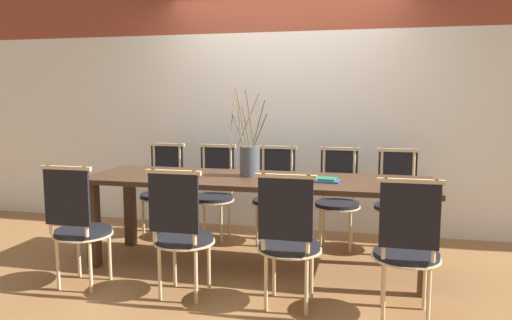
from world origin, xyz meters
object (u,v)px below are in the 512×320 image
dining_table (256,189)px  book_stack (324,180)px  chair_near_center (288,238)px  chair_far_center (275,193)px  vase_centerpiece (249,160)px

dining_table → book_stack: bearing=-5.1°
chair_near_center → dining_table: bearing=118.2°
dining_table → chair_near_center: size_ratio=3.04×
chair_near_center → chair_far_center: 1.59m
chair_far_center → book_stack: 1.04m
vase_centerpiece → dining_table: bearing=-43.2°
dining_table → vase_centerpiece: 0.25m
dining_table → chair_near_center: (0.41, -0.77, -0.18)m
dining_table → book_stack: book_stack is taller
chair_near_center → book_stack: bearing=77.5°
vase_centerpiece → chair_far_center: bearing=83.4°
dining_table → chair_far_center: chair_far_center is taller
chair_near_center → vase_centerpiece: (-0.49, 0.84, 0.42)m
chair_far_center → book_stack: size_ratio=3.72×
chair_far_center → dining_table: bearing=89.5°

